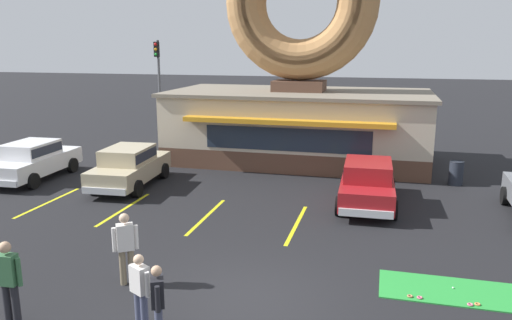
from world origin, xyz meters
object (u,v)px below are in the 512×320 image
Objects in this scene: pedestrian_hooded_kid at (140,288)px; traffic_light_pole at (158,75)px; pedestrian_blue_sweater_man at (126,245)px; car_red at (367,181)px; golf_ball at (453,288)px; pedestrian_clipboard_woman at (9,279)px; pedestrian_leather_jacket_man at (158,300)px; car_white at (33,159)px; car_champagne at (129,165)px; trash_bin at (456,173)px.

pedestrian_hooded_kid is 0.27× the size of traffic_light_pole.
pedestrian_blue_sweater_man is 1.12× the size of pedestrian_hooded_kid.
car_red is 9.93m from pedestrian_hooded_kid.
car_red is 17.57m from traffic_light_pole.
pedestrian_blue_sweater_man is at bearing -167.77° from golf_ball.
car_red is 0.79× the size of traffic_light_pole.
golf_ball is at bearing -69.54° from car_red.
pedestrian_clipboard_woman is 22.12m from traffic_light_pole.
pedestrian_clipboard_woman is (-2.57, -0.54, 0.14)m from pedestrian_hooded_kid.
pedestrian_leather_jacket_man is at bearing -110.10° from car_red.
golf_ball is 0.02× the size of pedestrian_blue_sweater_man.
pedestrian_hooded_kid reaches higher than golf_ball.
golf_ball is at bearing -20.60° from car_white.
pedestrian_blue_sweater_man reaches higher than pedestrian_leather_jacket_man.
car_red is (9.22, -0.12, 0.00)m from car_champagne.
pedestrian_leather_jacket_man is 0.87× the size of pedestrian_clipboard_woman.
car_white is at bearing 126.03° from pedestrian_clipboard_woman.
traffic_light_pole reaches higher than pedestrian_hooded_kid.
car_red is at bearing 66.23° from pedestrian_hooded_kid.
car_white is 13.63m from car_red.
trash_bin is (16.99, 3.54, -0.37)m from car_white.
golf_ball is 6.33m from car_red.
car_white is at bearing -179.32° from car_champagne.
car_white is 12.00m from pedestrian_clipboard_woman.
car_champagne is 11.17m from pedestrian_leather_jacket_man.
car_champagne is at bearing 152.28° from golf_ball.
trash_bin is at bearing 11.77° from car_white.
car_red is (-2.19, 5.88, 0.82)m from golf_ball.
pedestrian_leather_jacket_man is 1.58× the size of trash_bin.
pedestrian_blue_sweater_man reaches higher than car_champagne.
golf_ball is 0.04× the size of trash_bin.
pedestrian_clipboard_woman reaches higher than pedestrian_hooded_kid.
pedestrian_leather_jacket_man is at bearing -147.73° from golf_ball.
golf_ball is 12.92m from car_champagne.
traffic_light_pole is at bearing 114.11° from pedestrian_hooded_kid.
pedestrian_hooded_kid is at bearing 146.72° from pedestrian_leather_jacket_man.
pedestrian_hooded_kid is at bearing -113.77° from car_red.
pedestrian_blue_sweater_man is at bearing -67.09° from traffic_light_pole.
pedestrian_leather_jacket_man is 14.74m from trash_bin.
pedestrian_blue_sweater_man is at bearing -41.83° from car_white.
pedestrian_hooded_kid is (5.22, -9.21, -0.02)m from car_champagne.
traffic_light_pole is (-3.92, 11.19, 2.84)m from car_champagne.
pedestrian_hooded_kid is at bearing -53.48° from pedestrian_blue_sweater_man.
golf_ball is at bearing 27.38° from pedestrian_hooded_kid.
pedestrian_leather_jacket_man is (5.76, -9.57, -0.03)m from car_champagne.
car_champagne and car_white have the same top height.
pedestrian_leather_jacket_man is 23.09m from traffic_light_pole.
car_red is 2.96× the size of pedestrian_hooded_kid.
pedestrian_blue_sweater_man reaches higher than golf_ball.
traffic_light_pole is (-9.13, 20.40, 2.86)m from pedestrian_hooded_kid.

